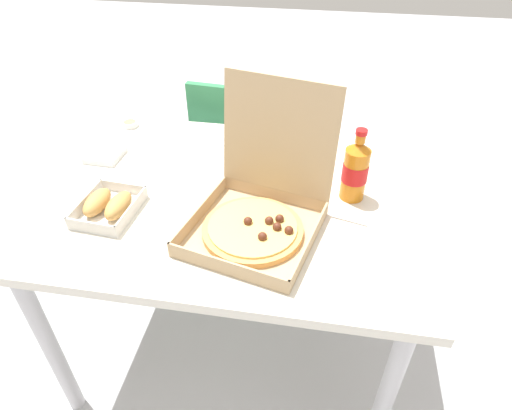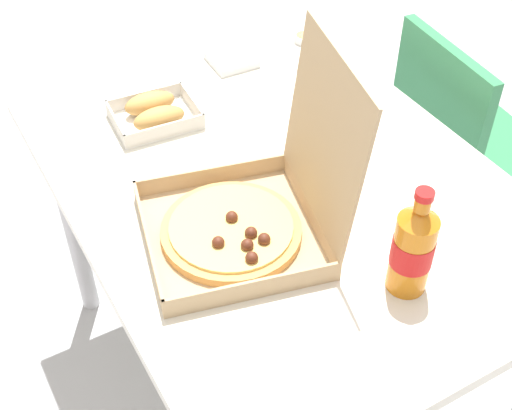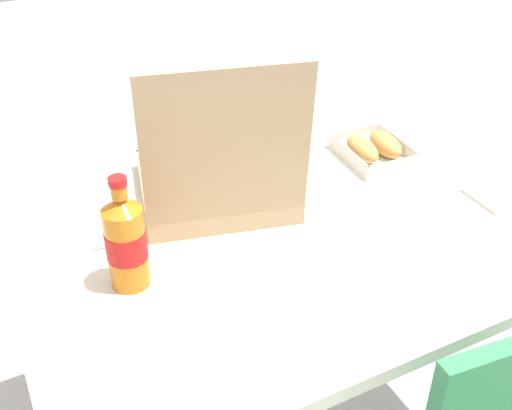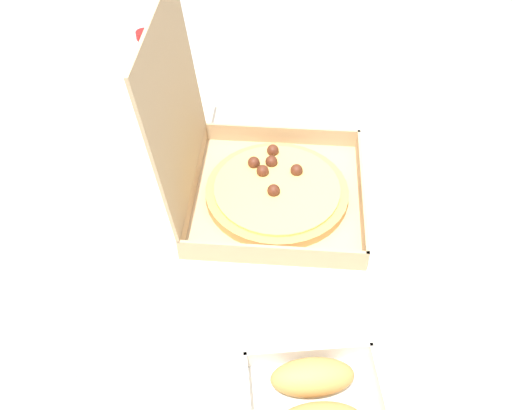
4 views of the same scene
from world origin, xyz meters
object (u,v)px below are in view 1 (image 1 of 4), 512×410
(bread_side_box, at_px, (108,205))
(napkin_pile, at_px, (105,155))
(chair, at_px, (240,150))
(dipping_sauce_cup, at_px, (130,124))
(cola_bottle, at_px, (355,170))
(pizza_box_open, at_px, (258,212))
(paper_menu, at_px, (191,144))

(bread_side_box, bearing_deg, napkin_pile, 116.84)
(chair, height_order, bread_side_box, chair)
(chair, bearing_deg, dipping_sauce_cup, -138.62)
(cola_bottle, xyz_separation_m, dipping_sauce_cup, (-0.82, 0.31, -0.08))
(pizza_box_open, bearing_deg, bread_side_box, -178.82)
(chair, distance_m, napkin_pile, 0.69)
(cola_bottle, xyz_separation_m, paper_menu, (-0.56, 0.22, -0.09))
(chair, xyz_separation_m, paper_menu, (-0.09, -0.40, 0.25))
(pizza_box_open, bearing_deg, cola_bottle, 35.69)
(pizza_box_open, bearing_deg, napkin_pile, 154.77)
(dipping_sauce_cup, bearing_deg, napkin_pile, -89.94)
(paper_menu, distance_m, napkin_pile, 0.29)
(cola_bottle, bearing_deg, paper_menu, 158.73)
(pizza_box_open, relative_size, cola_bottle, 1.91)
(chair, relative_size, pizza_box_open, 1.94)
(pizza_box_open, height_order, paper_menu, pizza_box_open)
(paper_menu, bearing_deg, napkin_pile, -133.22)
(bread_side_box, relative_size, cola_bottle, 0.90)
(pizza_box_open, xyz_separation_m, paper_menu, (-0.30, 0.40, -0.05))
(chair, distance_m, bread_side_box, 0.88)
(paper_menu, bearing_deg, dipping_sauce_cup, -178.95)
(cola_bottle, distance_m, paper_menu, 0.60)
(napkin_pile, bearing_deg, dipping_sauce_cup, 90.06)
(chair, xyz_separation_m, bread_side_box, (-0.22, -0.81, 0.28))
(bread_side_box, xyz_separation_m, napkin_pile, (-0.14, 0.28, -0.02))
(cola_bottle, bearing_deg, pizza_box_open, -144.31)
(bread_side_box, relative_size, paper_menu, 0.96)
(pizza_box_open, distance_m, napkin_pile, 0.63)
(pizza_box_open, height_order, dipping_sauce_cup, pizza_box_open)
(paper_menu, relative_size, napkin_pile, 1.91)
(paper_menu, xyz_separation_m, napkin_pile, (-0.26, -0.13, 0.01))
(pizza_box_open, xyz_separation_m, dipping_sauce_cup, (-0.57, 0.49, -0.04))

